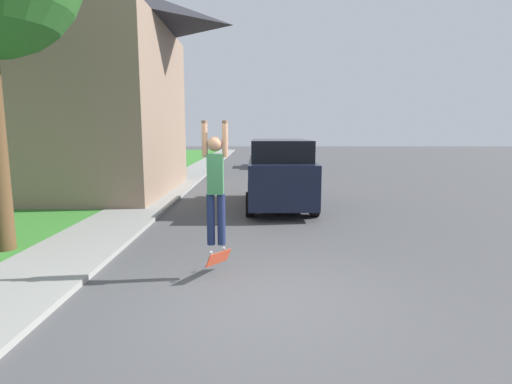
% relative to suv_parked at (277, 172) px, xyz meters
% --- Properties ---
extents(ground_plane, '(120.00, 120.00, 0.00)m').
position_rel_suv_parked_xyz_m(ground_plane, '(-0.74, -7.24, -1.12)').
color(ground_plane, '#49494C').
extents(sidewalk, '(1.80, 80.00, 0.10)m').
position_rel_suv_parked_xyz_m(sidewalk, '(-4.34, -1.24, -1.07)').
color(sidewalk, gray).
rests_on(sidewalk, ground_plane).
extents(house, '(10.09, 8.02, 8.59)m').
position_rel_suv_parked_xyz_m(house, '(-8.69, 2.75, 3.43)').
color(house, '#89705B').
rests_on(house, lawn).
extents(suv_parked, '(2.05, 4.70, 2.13)m').
position_rel_suv_parked_xyz_m(suv_parked, '(0.00, 0.00, 0.00)').
color(suv_parked, black).
rests_on(suv_parked, ground_plane).
extents(car_down_street, '(1.87, 4.32, 1.40)m').
position_rel_suv_parked_xyz_m(car_down_street, '(0.30, 14.59, -0.43)').
color(car_down_street, navy).
rests_on(car_down_street, ground_plane).
extents(skateboarder, '(0.41, 0.23, 1.99)m').
position_rel_suv_parked_xyz_m(skateboarder, '(-1.38, -6.25, 0.47)').
color(skateboarder, '#192347').
rests_on(skateboarder, ground_plane).
extents(skateboard, '(0.37, 0.72, 0.33)m').
position_rel_suv_parked_xyz_m(skateboard, '(-1.36, -6.18, -0.80)').
color(skateboard, '#B73D23').
rests_on(skateboard, ground_plane).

